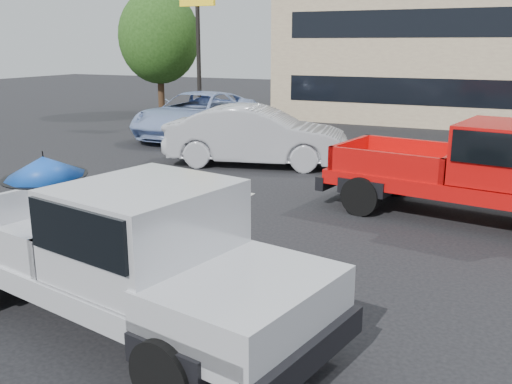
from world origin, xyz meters
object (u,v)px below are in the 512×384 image
(silver_pickup, at_px, (133,249))
(blue_suv, at_px, (198,115))
(tree_left, at_px, (159,37))
(silver_sedan, at_px, (257,136))
(motel_sign, at_px, (198,13))
(red_pickup, at_px, (497,169))

(silver_pickup, distance_m, blue_suv, 15.10)
(tree_left, height_order, silver_sedan, tree_left)
(silver_sedan, relative_size, blue_suv, 0.86)
(motel_sign, bearing_deg, silver_sedan, -48.71)
(motel_sign, distance_m, silver_sedan, 9.45)
(silver_sedan, bearing_deg, blue_suv, 34.62)
(silver_pickup, relative_size, blue_suv, 1.00)
(silver_sedan, bearing_deg, motel_sign, 27.95)
(silver_sedan, height_order, blue_suv, silver_sedan)
(red_pickup, bearing_deg, silver_sedan, 164.45)
(red_pickup, relative_size, blue_suv, 1.05)
(red_pickup, distance_m, blue_suv, 12.74)
(motel_sign, relative_size, red_pickup, 0.96)
(silver_pickup, height_order, silver_sedan, silver_pickup)
(blue_suv, bearing_deg, red_pickup, -31.92)
(tree_left, distance_m, silver_pickup, 22.97)
(silver_pickup, xyz_separation_m, red_pickup, (3.70, 6.49, 0.03))
(motel_sign, relative_size, silver_sedan, 1.16)
(tree_left, distance_m, blue_suv, 8.43)
(silver_pickup, bearing_deg, tree_left, 134.49)
(silver_sedan, xyz_separation_m, blue_suv, (-4.22, 3.80, -0.02))
(blue_suv, bearing_deg, motel_sign, 119.66)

